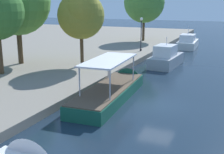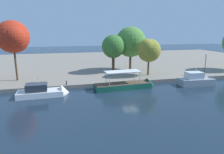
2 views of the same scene
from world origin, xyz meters
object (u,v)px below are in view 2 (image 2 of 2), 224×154
motor_yacht_3 (198,81)px  lamp_post (206,61)px  tour_boat_2 (127,86)px  tree_4 (131,42)px  tree_5 (148,50)px  mooring_bollard_0 (67,82)px  tree_0 (114,46)px  motor_yacht_1 (45,93)px  tree_3 (13,37)px

motor_yacht_3 → lamp_post: (5.44, 5.19, 3.02)m
tour_boat_2 → tree_4: size_ratio=1.09×
tree_4 → tree_5: 7.50m
mooring_bollard_0 → lamp_post: 30.32m
lamp_post → tree_4: 17.51m
mooring_bollard_0 → tree_0: (11.36, 9.56, 5.75)m
motor_yacht_1 → tree_3: size_ratio=0.70×
lamp_post → motor_yacht_3: bearing=-136.4°
motor_yacht_3 → mooring_bollard_0: bearing=174.0°
tour_boat_2 → mooring_bollard_0: 11.14m
mooring_bollard_0 → tree_5: size_ratio=0.09×
tour_boat_2 → tree_4: (5.40, 13.81, 7.07)m
tree_0 → tree_5: (6.20, -5.89, -0.48)m
tree_5 → mooring_bollard_0: bearing=-168.2°
motor_yacht_3 → tree_4: bearing=123.1°
motor_yacht_3 → lamp_post: bearing=47.0°
lamp_post → tree_0: 20.84m
motor_yacht_1 → tree_5: 23.11m
motor_yacht_1 → motor_yacht_3: bearing=-2.3°
tree_5 → lamp_post: bearing=-11.3°
motor_yacht_1 → tour_boat_2: size_ratio=0.70×
tree_5 → tree_0: bearing=136.5°
motor_yacht_1 → tree_4: (19.67, 14.77, 6.94)m
mooring_bollard_0 → tree_4: size_ratio=0.07×
mooring_bollard_0 → tree_3: size_ratio=0.07×
tree_0 → motor_yacht_3: bearing=-45.5°
motor_yacht_1 → lamp_post: (33.70, 4.97, 3.22)m
lamp_post → tree_5: bearing=168.7°
mooring_bollard_0 → motor_yacht_1: bearing=-132.7°
mooring_bollard_0 → tree_0: bearing=40.1°
mooring_bollard_0 → tree_0: 15.92m
lamp_post → tree_4: (-14.03, 9.80, 3.72)m
lamp_post → tree_3: bearing=173.6°
tree_5 → motor_yacht_1: bearing=-160.5°
motor_yacht_3 → tree_3: (-34.00, 9.62, 8.39)m
motor_yacht_1 → mooring_bollard_0: (3.52, 3.82, 0.51)m
tree_4 → tree_5: size_ratio=1.33×
motor_yacht_3 → lamp_post: 8.10m
motor_yacht_3 → motor_yacht_1: bearing=-177.1°
tree_0 → motor_yacht_1: bearing=-138.0°
tree_4 → tree_3: bearing=-168.1°
tree_3 → tree_5: 27.04m
tree_4 → motor_yacht_3: bearing=-60.2°
motor_yacht_1 → tree_3: tree_3 is taller
motor_yacht_1 → tour_boat_2: motor_yacht_1 is taller
motor_yacht_1 → motor_yacht_3: motor_yacht_3 is taller
motor_yacht_1 → tree_3: (-5.74, 9.40, 8.59)m
motor_yacht_3 → tree_3: size_ratio=0.67×
tree_0 → tree_5: size_ratio=1.09×
motor_yacht_3 → tree_3: bearing=167.5°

